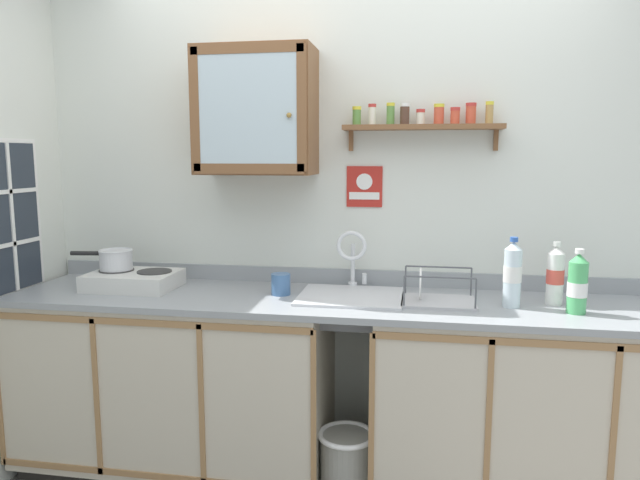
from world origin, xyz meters
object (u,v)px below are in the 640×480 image
(saucepan, at_px, (115,259))
(bottle_water_clear_1, at_px, (512,274))
(wall_cabinet, at_px, (256,112))
(bottle_opaque_white_0, at_px, (555,275))
(warning_sign, at_px, (364,187))
(mug, at_px, (281,284))
(bottle_soda_green_2, at_px, (578,284))
(sink, at_px, (351,301))
(hot_plate_stove, at_px, (134,280))
(trash_bin, at_px, (346,466))
(dish_rack, at_px, (436,298))

(saucepan, bearing_deg, bottle_water_clear_1, -2.25)
(wall_cabinet, bearing_deg, bottle_water_clear_1, -8.96)
(bottle_opaque_white_0, bearing_deg, warning_sign, 163.74)
(mug, bearing_deg, bottle_soda_green_2, -4.91)
(saucepan, height_order, warning_sign, warning_sign)
(bottle_soda_green_2, bearing_deg, bottle_water_clear_1, 166.45)
(sink, relative_size, hot_plate_stove, 1.14)
(mug, bearing_deg, trash_bin, -28.67)
(sink, bearing_deg, saucepan, 179.53)
(bottle_opaque_white_0, xyz_separation_m, wall_cabinet, (-1.41, 0.11, 0.74))
(bottle_opaque_white_0, relative_size, trash_bin, 0.84)
(warning_sign, bearing_deg, bottle_water_clear_1, -25.95)
(sink, relative_size, bottle_water_clear_1, 1.57)
(bottle_water_clear_1, bearing_deg, mug, 177.22)
(hot_plate_stove, bearing_deg, wall_cabinet, 12.64)
(bottle_soda_green_2, distance_m, wall_cabinet, 1.67)
(wall_cabinet, xyz_separation_m, trash_bin, (0.50, -0.33, -1.63))
(dish_rack, bearing_deg, bottle_water_clear_1, -2.45)
(bottle_water_clear_1, relative_size, mug, 2.34)
(sink, xyz_separation_m, mug, (-0.34, -0.01, 0.07))
(bottle_opaque_white_0, bearing_deg, bottle_water_clear_1, -158.52)
(mug, bearing_deg, sink, 2.44)
(warning_sign, xyz_separation_m, trash_bin, (-0.02, -0.47, -1.25))
(bottle_soda_green_2, bearing_deg, hot_plate_stove, 176.84)
(bottle_soda_green_2, relative_size, dish_rack, 0.83)
(sink, relative_size, saucepan, 1.55)
(bottle_soda_green_2, height_order, wall_cabinet, wall_cabinet)
(hot_plate_stove, xyz_separation_m, bottle_water_clear_1, (1.82, -0.05, 0.10))
(bottle_opaque_white_0, bearing_deg, sink, -179.29)
(bottle_soda_green_2, relative_size, mug, 2.08)
(saucepan, xyz_separation_m, dish_rack, (1.60, -0.06, -0.12))
(bottle_water_clear_1, xyz_separation_m, mug, (-1.06, 0.05, -0.10))
(sink, relative_size, bottle_opaque_white_0, 1.71)
(hot_plate_stove, height_order, saucepan, saucepan)
(bottle_opaque_white_0, height_order, warning_sign, warning_sign)
(mug, distance_m, trash_bin, 0.89)
(warning_sign, bearing_deg, bottle_opaque_white_0, -16.26)
(sink, distance_m, bottle_opaque_white_0, 0.93)
(saucepan, bearing_deg, sink, -0.47)
(bottle_opaque_white_0, distance_m, mug, 1.26)
(bottle_water_clear_1, height_order, wall_cabinet, wall_cabinet)
(sink, height_order, bottle_water_clear_1, bottle_water_clear_1)
(bottle_soda_green_2, height_order, dish_rack, bottle_soda_green_2)
(hot_plate_stove, distance_m, bottle_water_clear_1, 1.83)
(sink, height_order, trash_bin, sink)
(mug, bearing_deg, bottle_opaque_white_0, 1.17)
(hot_plate_stove, distance_m, saucepan, 0.15)
(sink, distance_m, bottle_soda_green_2, 1.00)
(hot_plate_stove, xyz_separation_m, trash_bin, (1.11, -0.19, -0.79))
(hot_plate_stove, height_order, dish_rack, dish_rack)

